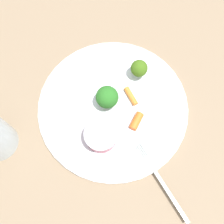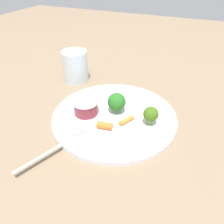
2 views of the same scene
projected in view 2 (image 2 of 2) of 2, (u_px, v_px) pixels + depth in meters
The scene contains 9 objects.
ground_plane at pixel (114, 118), 0.54m from camera, with size 2.40×2.40×0.00m, color #877056.
plate at pixel (114, 116), 0.53m from camera, with size 0.31×0.31×0.01m, color white.
sauce_cup at pixel (86, 107), 0.52m from camera, with size 0.06×0.06×0.04m.
broccoli_floret_0 at pixel (151, 114), 0.48m from camera, with size 0.04×0.04×0.05m.
broccoli_floret_1 at pixel (115, 102), 0.52m from camera, with size 0.05×0.05×0.05m.
carrot_stick_0 at pixel (126, 120), 0.50m from camera, with size 0.01×0.01×0.04m, color orange.
carrot_stick_1 at pixel (103, 125), 0.48m from camera, with size 0.02×0.02×0.04m, color orange.
fork at pixel (54, 149), 0.43m from camera, with size 0.07×0.16×0.00m.
drinking_glass at pixel (75, 66), 0.67m from camera, with size 0.08×0.08×0.10m, color silver.
Camera 2 is at (0.16, -0.39, 0.33)m, focal length 33.73 mm.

